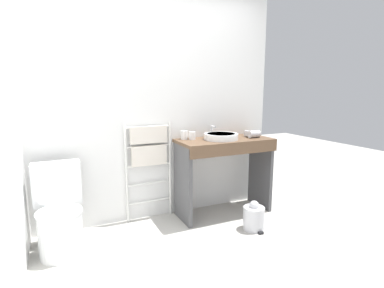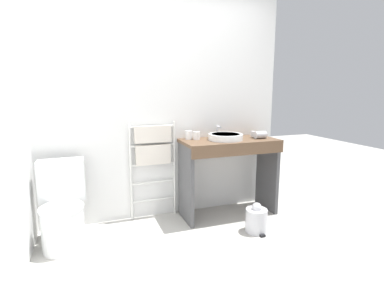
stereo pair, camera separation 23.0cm
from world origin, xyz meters
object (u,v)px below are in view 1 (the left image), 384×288
trash_bin (254,217)px  cup_near_edge (192,136)px  toilet (59,215)px  hair_dryer (254,134)px  sink_basin (221,136)px  towel_radiator (149,152)px  cup_near_wall (184,135)px

trash_bin → cup_near_edge: bearing=124.3°
toilet → trash_bin: 1.88m
toilet → hair_dryer: 2.21m
toilet → sink_basin: sink_basin is taller
sink_basin → hair_dryer: 0.42m
cup_near_edge → hair_dryer: bearing=-13.1°
toilet → towel_radiator: bearing=18.9°
sink_basin → hair_dryer: hair_dryer is taller
cup_near_wall → cup_near_edge: bearing=-33.8°
toilet → trash_bin: (1.83, -0.38, -0.21)m
toilet → cup_near_edge: 1.55m
cup_near_wall → towel_radiator: bearing=175.2°
toilet → trash_bin: size_ratio=2.56×
sink_basin → trash_bin: 0.94m
towel_radiator → trash_bin: size_ratio=3.50×
towel_radiator → hair_dryer: (1.20, -0.25, 0.16)m
toilet → towel_radiator: size_ratio=0.73×
towel_radiator → toilet: bearing=-161.1°
towel_radiator → trash_bin: bearing=-38.0°
towel_radiator → cup_near_edge: bearing=-10.0°
toilet → sink_basin: size_ratio=2.06×
cup_near_wall → hair_dryer: size_ratio=0.55×
towel_radiator → cup_near_wall: size_ratio=11.20×
towel_radiator → cup_near_wall: 0.44m
sink_basin → towel_radiator: bearing=164.3°
sink_basin → trash_bin: sink_basin is taller
towel_radiator → cup_near_wall: towel_radiator is taller
towel_radiator → trash_bin: towel_radiator is taller
sink_basin → trash_bin: bearing=-75.3°
sink_basin → hair_dryer: (0.42, -0.03, 0.01)m
cup_near_wall → trash_bin: bearing=-53.4°
cup_near_wall → trash_bin: size_ratio=0.31×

